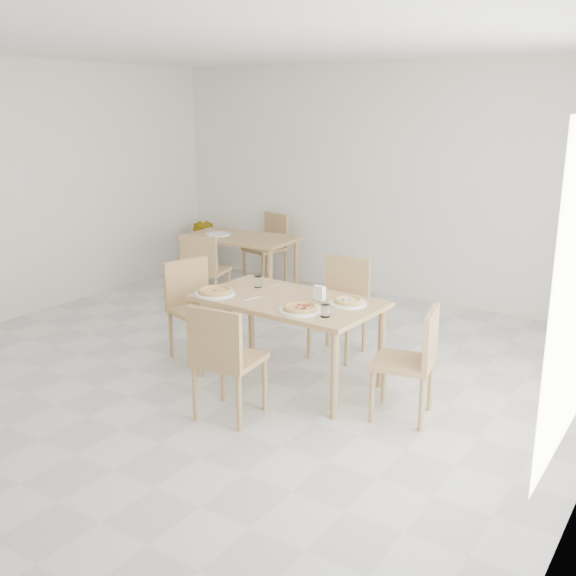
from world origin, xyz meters
The scene contains 21 objects.
main_table centered at (0.53, 0.55, 0.67)m, with size 1.58×0.95×0.75m.
chair_south centered at (0.53, -0.33, 0.53)m, with size 0.50×0.50×0.91m.
chair_north centered at (0.57, 1.42, 0.53)m, with size 0.48×0.48×0.92m.
chair_west centered at (-0.55, 0.58, 0.53)m, with size 0.57×0.57×0.92m.
chair_east centered at (1.71, 0.48, 0.51)m, with size 0.51×0.51×0.88m.
plate_margherita centered at (-0.06, 0.30, 0.76)m, with size 0.35×0.35×0.02m, color white.
plate_mushroom centered at (1.03, 0.67, 0.76)m, with size 0.31×0.31×0.02m, color white.
plate_pepperoni centered at (0.81, 0.30, 0.76)m, with size 0.34×0.34×0.02m, color white.
pizza_margherita centered at (-0.06, 0.30, 0.78)m, with size 0.38×0.38×0.03m.
pizza_mushroom centered at (1.03, 0.67, 0.78)m, with size 0.29×0.29×0.03m.
pizza_pepperoni centered at (0.81, 0.30, 0.78)m, with size 0.35×0.35×0.03m.
tumbler_a centered at (0.12, 0.70, 0.80)m, with size 0.07×0.07×0.10m, color white.
tumbler_b centered at (1.05, 0.29, 0.80)m, with size 0.07×0.07×0.10m, color white.
napkin_holder centered at (0.79, 0.62, 0.81)m, with size 0.13×0.09×0.13m.
fork_a centered at (0.28, 0.40, 0.75)m, with size 0.02×0.18×0.01m, color silver.
fork_b centered at (0.22, 0.85, 0.75)m, with size 0.02×0.19×0.01m, color silver.
second_table centered at (-1.44, 2.49, 0.66)m, with size 1.41×0.87×0.75m.
chair_back_s centered at (-1.40, 1.73, 0.52)m, with size 0.54×0.54×0.90m.
chair_back_n centered at (-1.51, 3.21, 0.53)m, with size 0.55×0.55×0.92m.
plate_empty centered at (-1.72, 2.40, 0.76)m, with size 0.31×0.31×0.02m, color white.
potted_plant centered at (-2.58, 3.15, 0.38)m, with size 0.42×0.34×0.77m, color #2A6B20.
Camera 1 is at (3.51, -3.98, 2.35)m, focal length 42.00 mm.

